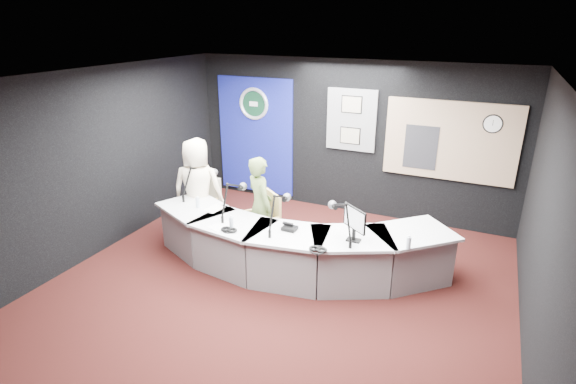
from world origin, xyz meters
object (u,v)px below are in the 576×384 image
at_px(broadcast_desk, 290,246).
at_px(armchair_right, 261,226).
at_px(person_woman, 260,206).
at_px(armchair_left, 200,211).
at_px(person_man, 198,189).

bearing_deg(broadcast_desk, armchair_right, 155.72).
bearing_deg(armchair_right, person_woman, 0.00).
distance_m(broadcast_desk, armchair_left, 1.85).
bearing_deg(armchair_right, person_man, -146.02).
height_order(armchair_left, person_man, person_man).
height_order(armchair_right, person_man, person_man).
xyz_separation_m(armchair_right, person_woman, (0.00, 0.00, 0.34)).
bearing_deg(broadcast_desk, person_woman, 155.72).
bearing_deg(armchair_left, armchair_right, -7.57).
xyz_separation_m(broadcast_desk, armchair_left, (-1.81, 0.35, 0.09)).
xyz_separation_m(broadcast_desk, armchair_right, (-0.63, 0.28, 0.06)).
bearing_deg(person_woman, armchair_left, 33.51).
height_order(person_man, person_woman, person_man).
bearing_deg(armchair_left, person_man, 0.00).
bearing_deg(person_woman, armchair_right, -0.00).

